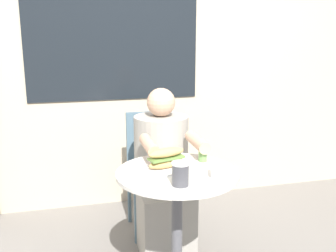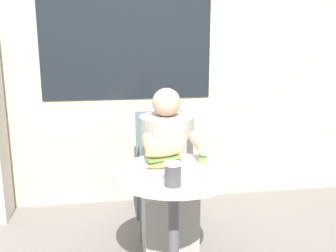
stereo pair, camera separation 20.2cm
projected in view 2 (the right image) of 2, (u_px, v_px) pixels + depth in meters
name	position (u px, v px, depth m)	size (l,w,h in m)	color
storefront_wall	(145.00, 38.00, 3.21)	(8.00, 0.09, 2.80)	#B7A88E
cafe_table	(174.00, 208.00, 2.10)	(0.65, 0.65, 0.74)	beige
diner_chair	(160.00, 159.00, 2.94)	(0.38, 0.38, 0.87)	slate
seated_diner	(167.00, 183.00, 2.61)	(0.36, 0.65, 1.10)	gray
sandwich_on_plate	(164.00, 160.00, 2.08)	(0.22, 0.22, 0.12)	white
drink_cup	(173.00, 174.00, 1.85)	(0.08, 0.08, 0.12)	#424247
napkin_box	(216.00, 172.00, 1.96)	(0.12, 0.12, 0.06)	silver
condiment_bottle	(203.00, 151.00, 2.19)	(0.05, 0.05, 0.13)	#66934C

